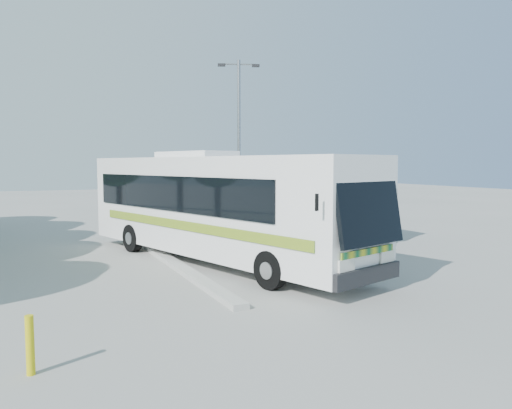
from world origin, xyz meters
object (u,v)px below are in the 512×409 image
coach_main (214,205)px  coach_adjacent (292,195)px  bollard (30,345)px  lamppost (239,137)px

coach_main → coach_adjacent: (6.13, 5.74, -0.17)m
coach_main → bollard: coach_main is taller
coach_adjacent → lamppost: 3.80m
lamppost → coach_adjacent: bearing=-7.3°
coach_main → bollard: 9.33m
bollard → coach_main: bearing=51.8°
coach_adjacent → lamppost: (-2.29, 1.16, 2.80)m
coach_adjacent → lamppost: bearing=151.4°
coach_main → coach_adjacent: 8.40m
coach_main → bollard: (-5.71, -7.24, -1.43)m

